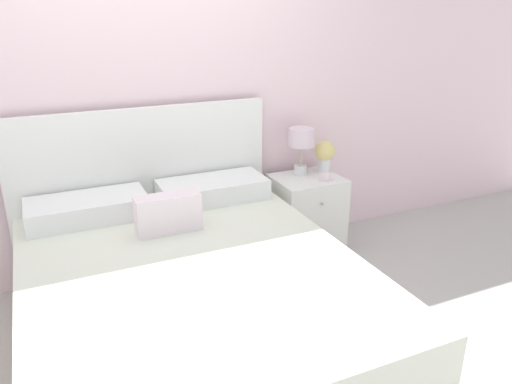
% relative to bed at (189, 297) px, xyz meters
% --- Properties ---
extents(ground_plane, '(12.00, 12.00, 0.00)m').
position_rel_bed_xyz_m(ground_plane, '(0.00, 1.00, -0.31)').
color(ground_plane, '#BCB7B2').
extents(wall_back, '(8.00, 0.06, 2.60)m').
position_rel_bed_xyz_m(wall_back, '(0.00, 1.07, 0.99)').
color(wall_back, silver).
rests_on(wall_back, ground_plane).
extents(bed, '(1.79, 2.17, 1.20)m').
position_rel_bed_xyz_m(bed, '(0.00, 0.00, 0.00)').
color(bed, tan).
rests_on(bed, ground_plane).
extents(nightstand, '(0.51, 0.45, 0.60)m').
position_rel_bed_xyz_m(nightstand, '(1.19, 0.77, -0.00)').
color(nightstand, white).
rests_on(nightstand, ground_plane).
extents(table_lamp, '(0.19, 0.19, 0.36)m').
position_rel_bed_xyz_m(table_lamp, '(1.18, 0.86, 0.56)').
color(table_lamp, white).
rests_on(table_lamp, nightstand).
extents(flower_vase, '(0.16, 0.16, 0.25)m').
position_rel_bed_xyz_m(flower_vase, '(1.38, 0.84, 0.44)').
color(flower_vase, white).
rests_on(flower_vase, nightstand).
extents(teacup, '(0.11, 0.11, 0.05)m').
position_rel_bed_xyz_m(teacup, '(1.29, 0.66, 0.32)').
color(teacup, white).
rests_on(teacup, nightstand).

